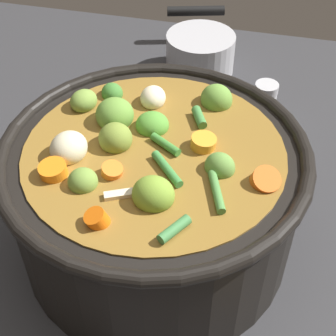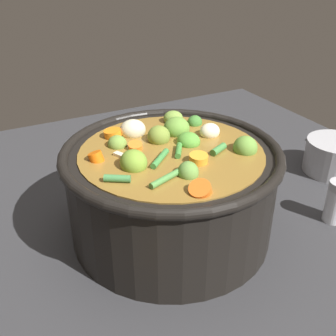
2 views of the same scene
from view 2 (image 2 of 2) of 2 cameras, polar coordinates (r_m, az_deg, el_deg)
ground_plane at (r=0.66m, az=0.42°, el=-8.86°), size 1.10×1.10×0.00m
cooking_pot at (r=0.62m, az=0.44°, el=-3.00°), size 0.33×0.33×0.17m
salt_shaker at (r=0.72m, az=22.79°, el=-4.39°), size 0.03×0.03×0.07m
small_saucepan at (r=0.88m, az=22.71°, el=1.68°), size 0.14×0.19×0.07m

